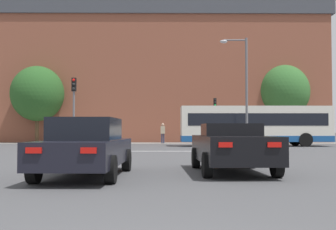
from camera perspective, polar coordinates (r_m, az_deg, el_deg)
stop_line_strip at (r=23.96m, az=-0.86°, el=-4.92°), size 7.68×0.30×0.01m
far_pavement at (r=39.17m, az=-0.73°, el=-3.83°), size 68.53×2.50×0.01m
brick_civic_building at (r=47.24m, az=-2.54°, el=5.45°), size 37.93×10.45×19.90m
car_saloon_left at (r=11.00m, az=-10.97°, el=-4.26°), size 2.03×4.85×1.50m
car_roadster_right at (r=12.03m, az=8.61°, el=-4.32°), size 2.06×4.50×1.37m
bus_crossing_lead at (r=32.33m, az=11.64°, el=-1.33°), size 11.10×2.71×2.98m
traffic_light_near_left at (r=25.38m, az=-12.64°, el=1.78°), size 0.26×0.31×4.29m
traffic_light_far_right at (r=39.07m, az=6.39°, el=0.29°), size 0.26×0.31×4.18m
street_lamp_junction at (r=28.65m, az=10.02°, el=4.53°), size 1.86×0.36×7.40m
pedestrian_waiting at (r=38.69m, az=-0.71°, el=-2.23°), size 0.41×0.27×1.85m
pedestrian_walking_east at (r=39.08m, az=5.35°, el=-2.27°), size 0.42×0.26×1.79m
pedestrian_walking_west at (r=39.35m, az=6.48°, el=-2.50°), size 0.31×0.44×1.56m
tree_by_building at (r=42.63m, az=-17.27°, el=2.78°), size 5.09×5.09×7.42m
tree_kerbside at (r=44.77m, az=9.81°, el=1.84°), size 3.87×3.87×6.29m
tree_distant at (r=44.56m, az=15.31°, el=3.04°), size 5.33×5.33×7.93m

